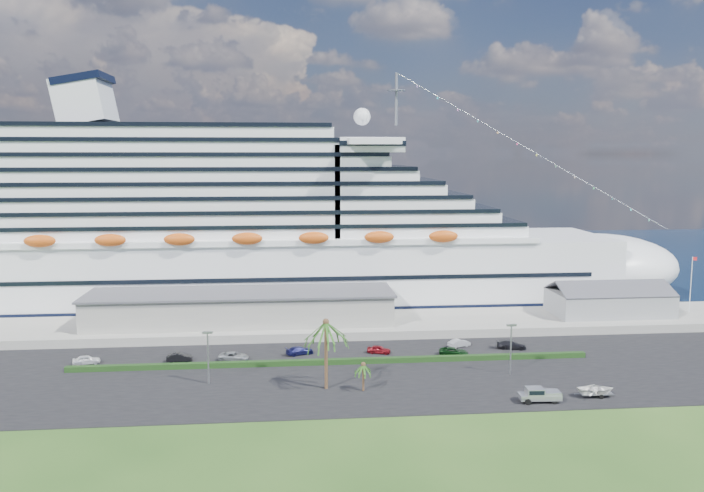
{
  "coord_description": "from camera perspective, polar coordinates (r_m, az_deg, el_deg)",
  "views": [
    {
      "loc": [
        -15.64,
        -96.11,
        35.4
      ],
      "look_at": [
        -3.58,
        30.0,
        18.4
      ],
      "focal_mm": 35.0,
      "sensor_mm": 36.0,
      "label": 1
    }
  ],
  "objects": [
    {
      "name": "parked_car_6",
      "position": [
        123.74,
        8.44,
        -8.67
      ],
      "size": [
        5.54,
        3.88,
        1.4
      ],
      "primitive_type": "imported",
      "rotation": [
        0.0,
        0.0,
        1.23
      ],
      "color": "black",
      "rests_on": "asphalt_lot"
    },
    {
      "name": "asphalt_lot",
      "position": [
        113.87,
        2.75,
        -10.45
      ],
      "size": [
        140.0,
        38.0,
        0.12
      ],
      "primitive_type": "cube",
      "color": "black",
      "rests_on": "ground"
    },
    {
      "name": "flagpole",
      "position": [
        163.11,
        26.36,
        -2.73
      ],
      "size": [
        1.08,
        0.16,
        12.0
      ],
      "color": "silver",
      "rests_on": "wharf"
    },
    {
      "name": "lamp_post_right",
      "position": [
        114.07,
        13.08,
        -7.84
      ],
      "size": [
        1.6,
        0.35,
        8.27
      ],
      "color": "gray",
      "rests_on": "asphalt_lot"
    },
    {
      "name": "lamp_post_left",
      "position": [
        109.06,
        -11.88,
        -8.52
      ],
      "size": [
        1.6,
        0.35,
        8.27
      ],
      "color": "gray",
      "rests_on": "asphalt_lot"
    },
    {
      "name": "parked_car_1",
      "position": [
        122.6,
        -14.14,
        -8.97
      ],
      "size": [
        4.47,
        1.78,
        1.45
      ],
      "primitive_type": "imported",
      "rotation": [
        0.0,
        0.0,
        1.63
      ],
      "color": "black",
      "rests_on": "asphalt_lot"
    },
    {
      "name": "parked_car_4",
      "position": [
        123.68,
        2.25,
        -8.59
      ],
      "size": [
        4.51,
        2.87,
        1.43
      ],
      "primitive_type": "imported",
      "rotation": [
        0.0,
        0.0,
        1.27
      ],
      "color": "maroon",
      "rests_on": "asphalt_lot"
    },
    {
      "name": "parked_car_2",
      "position": [
        121.28,
        -9.8,
        -9.03
      ],
      "size": [
        5.45,
        3.15,
        1.43
      ],
      "primitive_type": "imported",
      "rotation": [
        0.0,
        0.0,
        1.41
      ],
      "color": "#94989D",
      "rests_on": "asphalt_lot"
    },
    {
      "name": "cruise_ship",
      "position": [
        161.31,
        -7.52,
        0.92
      ],
      "size": [
        191.0,
        38.0,
        54.0
      ],
      "color": "silver",
      "rests_on": "ground"
    },
    {
      "name": "pickup_truck",
      "position": [
        104.0,
        15.28,
        -11.79
      ],
      "size": [
        6.09,
        2.53,
        2.11
      ],
      "color": "black",
      "rests_on": "asphalt_lot"
    },
    {
      "name": "parked_car_5",
      "position": [
        129.1,
        8.89,
        -7.98
      ],
      "size": [
        4.56,
        3.02,
        1.42
      ],
      "primitive_type": "imported",
      "rotation": [
        0.0,
        0.0,
        1.96
      ],
      "color": "#ADAFB5",
      "rests_on": "asphalt_lot"
    },
    {
      "name": "ground",
      "position": [
        103.61,
        3.64,
        -12.35
      ],
      "size": [
        420.0,
        420.0,
        0.0
      ],
      "primitive_type": "plane",
      "color": "#214617",
      "rests_on": "ground"
    },
    {
      "name": "parked_car_0",
      "position": [
        125.83,
        -21.2,
        -8.81
      ],
      "size": [
        4.74,
        2.81,
        1.51
      ],
      "primitive_type": "imported",
      "rotation": [
        0.0,
        0.0,
        1.82
      ],
      "color": "white",
      "rests_on": "asphalt_lot"
    },
    {
      "name": "hedge",
      "position": [
        117.64,
        -1.51,
        -9.58
      ],
      "size": [
        88.0,
        1.1,
        0.9
      ],
      "primitive_type": "cube",
      "color": "black",
      "rests_on": "asphalt_lot"
    },
    {
      "name": "wharf",
      "position": [
        141.28,
        1.07,
        -6.49
      ],
      "size": [
        240.0,
        20.0,
        1.8
      ],
      "primitive_type": "cube",
      "color": "gray",
      "rests_on": "ground"
    },
    {
      "name": "water",
      "position": [
        229.4,
        -1.49,
        -1.23
      ],
      "size": [
        420.0,
        160.0,
        0.02
      ],
      "primitive_type": "cube",
      "color": "black",
      "rests_on": "ground"
    },
    {
      "name": "palm_tall",
      "position": [
        103.63,
        -2.18,
        -7.0
      ],
      "size": [
        8.82,
        8.82,
        11.13
      ],
      "color": "#47301E",
      "rests_on": "ground"
    },
    {
      "name": "boat_trailer",
      "position": [
        108.45,
        19.63,
        -11.17
      ],
      "size": [
        5.96,
        3.84,
        1.71
      ],
      "color": "gray",
      "rests_on": "asphalt_lot"
    },
    {
      "name": "terminal_building",
      "position": [
        139.77,
        -9.2,
        -5.01
      ],
      "size": [
        61.0,
        15.0,
        6.3
      ],
      "color": "gray",
      "rests_on": "wharf"
    },
    {
      "name": "palm_short",
      "position": [
        104.19,
        0.95,
        -10.09
      ],
      "size": [
        3.53,
        3.53,
        4.56
      ],
      "color": "#47301E",
      "rests_on": "ground"
    },
    {
      "name": "parked_car_3",
      "position": [
        123.31,
        -4.37,
        -8.66
      ],
      "size": [
        5.34,
        3.64,
        1.44
      ],
      "primitive_type": "imported",
      "rotation": [
        0.0,
        0.0,
        1.93
      ],
      "color": "#16184E",
      "rests_on": "asphalt_lot"
    },
    {
      "name": "port_shed",
      "position": [
        155.12,
        20.58,
        -4.38
      ],
      "size": [
        24.0,
        12.31,
        7.37
      ],
      "color": "gray",
      "rests_on": "wharf"
    },
    {
      "name": "parked_car_7",
      "position": [
        129.71,
        13.09,
        -7.99
      ],
      "size": [
        5.66,
        3.33,
        1.54
      ],
      "primitive_type": "imported",
      "rotation": [
        0.0,
        0.0,
        1.34
      ],
      "color": "black",
      "rests_on": "asphalt_lot"
    }
  ]
}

